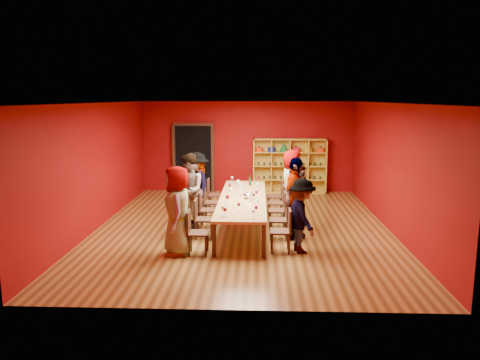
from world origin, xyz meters
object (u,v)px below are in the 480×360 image
at_px(person_left_1, 182,205).
at_px(person_right_3, 292,185).
at_px(chair_person_right_0, 284,228).
at_px(person_right_1, 295,199).
at_px(shelving_unit, 289,163).
at_px(spittoon_bowl, 249,195).
at_px(chair_person_left_3, 209,200).
at_px(tasting_table, 243,199).
at_px(chair_person_right_1, 282,217).
at_px(wine_bottle, 250,181).
at_px(person_left_0, 178,210).
at_px(chair_person_left_2, 205,208).
at_px(person_right_0, 302,216).
at_px(person_left_4, 200,183).
at_px(person_right_2, 297,196).
at_px(chair_person_right_4, 278,194).
at_px(chair_person_right_2, 280,208).
at_px(chair_person_left_1, 201,217).
at_px(person_left_3, 197,186).
at_px(person_left_2, 189,191).
at_px(chair_person_left_0, 194,230).
at_px(chair_person_right_3, 279,201).
at_px(chair_person_left_4, 212,193).

xyz_separation_m(person_left_1, person_right_3, (2.56, 1.70, 0.16)).
distance_m(chair_person_right_0, person_right_1, 1.03).
xyz_separation_m(shelving_unit, spittoon_bowl, (-1.24, -4.42, -0.17)).
relative_size(shelving_unit, chair_person_left_3, 2.70).
xyz_separation_m(tasting_table, chair_person_right_1, (0.91, -0.90, -0.20)).
relative_size(tasting_table, person_right_3, 2.47).
distance_m(chair_person_right_0, wine_bottle, 3.46).
bearing_deg(person_right_1, person_left_0, 134.46).
relative_size(tasting_table, chair_person_left_3, 5.06).
distance_m(chair_person_left_2, person_right_0, 2.81).
distance_m(person_left_4, chair_person_right_1, 3.42).
bearing_deg(person_right_0, person_right_2, -16.84).
bearing_deg(chair_person_right_4, person_right_2, -76.11).
bearing_deg(chair_person_right_2, person_right_0, -78.82).
bearing_deg(chair_person_right_2, shelving_unit, 83.58).
bearing_deg(person_right_3, person_right_0, -156.28).
bearing_deg(person_right_1, chair_person_right_2, 37.50).
bearing_deg(chair_person_right_2, chair_person_left_1, -153.75).
relative_size(person_left_3, person_right_1, 0.95).
bearing_deg(spittoon_bowl, person_left_1, -151.65).
height_order(person_left_1, chair_person_left_3, person_left_1).
height_order(chair_person_left_2, person_right_0, person_right_0).
height_order(chair_person_left_1, chair_person_left_3, same).
xyz_separation_m(person_left_2, person_right_0, (2.56, -1.76, -0.14)).
distance_m(chair_person_left_0, chair_person_right_0, 1.83).
xyz_separation_m(chair_person_left_2, chair_person_right_1, (1.82, -0.86, 0.00)).
distance_m(chair_person_left_1, chair_person_right_3, 2.49).
height_order(chair_person_left_3, chair_person_right_3, same).
bearing_deg(chair_person_right_2, spittoon_bowl, -172.79).
bearing_deg(person_right_0, person_left_4, 20.28).
bearing_deg(person_right_2, wine_bottle, 58.49).
bearing_deg(chair_person_right_1, chair_person_left_0, -149.23).
bearing_deg(person_left_0, chair_person_left_3, 162.53).
distance_m(person_left_1, chair_person_left_3, 1.78).
bearing_deg(person_left_0, chair_person_right_1, 105.99).
height_order(person_left_0, chair_person_right_3, person_left_0).
xyz_separation_m(chair_person_left_4, person_right_3, (2.14, -0.94, 0.41)).
distance_m(person_left_1, chair_person_right_0, 2.42).
bearing_deg(chair_person_left_4, person_right_1, -51.57).
height_order(person_left_2, chair_person_right_2, person_left_2).
distance_m(person_left_4, chair_person_right_4, 2.19).
relative_size(chair_person_left_2, person_right_1, 0.49).
relative_size(chair_person_left_4, person_right_0, 0.58).
height_order(tasting_table, chair_person_right_1, chair_person_right_1).
relative_size(tasting_table, chair_person_left_4, 5.06).
xyz_separation_m(chair_person_left_2, spittoon_bowl, (1.07, -0.07, 0.32)).
relative_size(tasting_table, person_left_1, 3.00).
bearing_deg(chair_person_right_3, person_left_2, -159.40).
relative_size(person_left_3, chair_person_right_3, 1.96).
distance_m(person_right_1, person_right_3, 1.70).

